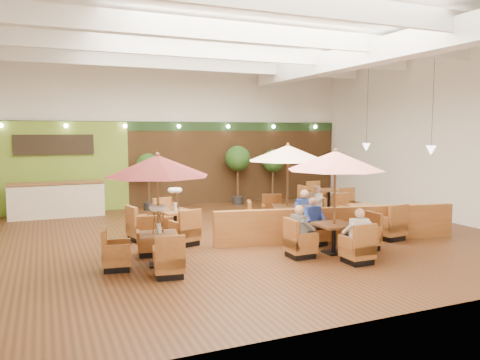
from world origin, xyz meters
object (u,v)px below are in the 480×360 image
table_2 (288,171)px  topiary_0 (148,168)px  diner_4 (315,203)px  booth_divider (338,224)px  diner_1 (314,216)px  diner_2 (301,225)px  table_4 (367,219)px  table_0 (155,185)px  diner_0 (358,230)px  service_counter (57,200)px  table_3 (167,222)px  diner_3 (304,209)px  topiary_1 (238,161)px  table_5 (323,200)px  table_1 (335,182)px  topiary_2 (273,163)px

table_2 → topiary_0: size_ratio=1.27×
topiary_0 → diner_4: 6.45m
booth_divider → diner_1: bearing=-165.1°
topiary_0 → diner_2: (1.82, -7.75, -0.80)m
booth_divider → table_4: table_4 is taller
table_0 → diner_4: table_0 is taller
topiary_0 → diner_2: topiary_0 is taller
topiary_0 → diner_0: 9.11m
service_counter → diner_4: size_ratio=3.63×
table_3 → table_0: bearing=-122.5°
diner_3 → topiary_1: bearing=100.3°
diner_2 → diner_3: (1.10, 1.71, 0.04)m
table_5 → diner_4: diner_4 is taller
service_counter → table_1: (5.84, -7.55, 1.11)m
table_4 → topiary_2: size_ratio=1.24×
table_5 → booth_divider: bearing=-113.5°
topiary_0 → topiary_2: 5.06m
table_1 → table_2: bearing=85.2°
table_1 → topiary_0: 8.22m
diner_2 → table_4: bearing=108.2°
topiary_0 → diner_1: (2.72, -6.85, -0.80)m
topiary_0 → table_0: bearing=-100.7°
table_4 → diner_2: size_ratio=3.55×
booth_divider → diner_4: bearing=90.0°
table_3 → diner_0: 5.14m
diner_4 → table_3: bearing=98.8°
booth_divider → diner_1: 0.83m
table_5 → topiary_2: bearing=118.7°
topiary_0 → diner_1: 7.42m
booth_divider → table_3: (-4.01, 2.14, -0.01)m
topiary_2 → table_5: bearing=-66.5°
table_0 → diner_2: table_0 is taller
table_4 → topiary_2: topiary_2 is taller
table_2 → table_4: (1.98, -1.07, -1.36)m
topiary_2 → diner_1: size_ratio=2.87×
diner_3 → diner_4: 1.31m
diner_3 → diner_4: (0.92, 0.92, -0.01)m
diner_1 → table_0: bearing=10.5°
service_counter → diner_2: bearing=-56.8°
diner_2 → diner_4: 3.32m
table_5 → topiary_0: topiary_0 is taller
diner_0 → diner_2: bearing=138.8°
diner_2 → topiary_1: bearing=159.0°
table_3 → topiary_0: size_ratio=1.25×
service_counter → table_5: (9.14, -2.00, -0.25)m
table_5 → diner_1: size_ratio=3.28×
topiary_2 → diner_2: (-3.24, -7.75, -0.85)m
table_0 → diner_2: size_ratio=3.25×
table_1 → diner_4: size_ratio=2.99×
booth_divider → table_5: 5.25m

